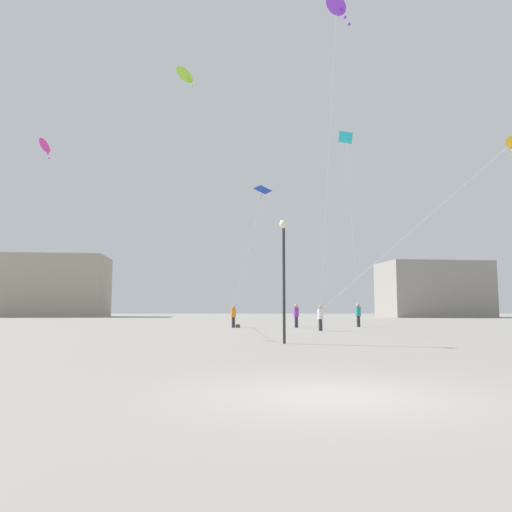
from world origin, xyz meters
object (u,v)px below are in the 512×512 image
kite_violet_diamond (336,29)px  person_in_white (320,317)px  person_in_purple (296,315)px  kite_amber_diamond (508,147)px  kite_lime_diamond (187,77)px  handbag_beside_flyer (238,326)px  kite_magenta_diamond (51,150)px  kite_cyan_delta (346,140)px  lamppost_east (284,260)px  kite_cobalt_delta (263,192)px  person_in_orange (233,315)px  building_left_hall (33,286)px  person_in_teal (358,314)px  building_centre_hall (433,290)px

kite_violet_diamond → person_in_white: bearing=81.1°
person_in_purple → person_in_white: bearing=25.5°
kite_amber_diamond → kite_lime_diamond: kite_lime_diamond is taller
kite_amber_diamond → handbag_beside_flyer: 21.85m
person_in_purple → handbag_beside_flyer: person_in_purple is taller
kite_magenta_diamond → handbag_beside_flyer: 18.23m
kite_amber_diamond → kite_cyan_delta: kite_cyan_delta is taller
kite_lime_diamond → lamppost_east: 13.58m
handbag_beside_flyer → kite_lime_diamond: bearing=-105.8°
kite_cobalt_delta → kite_amber_diamond: bearing=-40.4°
person_in_white → kite_cobalt_delta: size_ratio=0.17×
person_in_white → kite_lime_diamond: 16.82m
person_in_orange → person_in_white: (5.55, -5.96, -0.03)m
kite_amber_diamond → building_left_hall: kite_amber_diamond is taller
person_in_purple → kite_magenta_diamond: bearing=-38.7°
person_in_purple → kite_amber_diamond: bearing=62.8°
kite_violet_diamond → kite_cobalt_delta: kite_violet_diamond is taller
kite_cyan_delta → person_in_purple: bearing=174.4°
lamppost_east → kite_lime_diamond: bearing=125.2°
person_in_white → kite_amber_diamond: bearing=-136.7°
person_in_orange → kite_violet_diamond: kite_violet_diamond is taller
building_left_hall → person_in_teal: bearing=-50.6°
person_in_white → kite_amber_diamond: (10.13, -5.27, 9.87)m
kite_cobalt_delta → building_left_hall: (-38.28, 56.62, -4.99)m
person_in_white → kite_cyan_delta: 15.08m
kite_cyan_delta → kite_amber_diamond: bearing=-56.8°
kite_amber_diamond → building_left_hall: size_ratio=0.40×
person_in_orange → kite_cyan_delta: (8.82, -0.73, 13.73)m
person_in_orange → building_centre_hall: 59.27m
person_in_white → kite_magenta_diamond: 19.13m
building_left_hall → kite_amber_diamond: bearing=-52.8°
kite_violet_diamond → kite_cobalt_delta: 22.87m
kite_lime_diamond → person_in_purple: bearing=55.1°
person_in_white → lamppost_east: bearing=143.0°
person_in_purple → person_in_orange: bearing=-76.2°
person_in_white → kite_violet_diamond: 19.61m
person_in_white → building_left_hall: (-41.57, 62.77, 4.73)m
kite_cobalt_delta → kite_cyan_delta: 7.76m
person_in_orange → building_left_hall: 67.43m
kite_magenta_diamond → kite_cobalt_delta: bearing=39.8°
kite_violet_diamond → kite_lime_diamond: kite_lime_diamond is taller
lamppost_east → kite_cyan_delta: bearing=67.5°
person_in_purple → kite_violet_diamond: size_ratio=0.10×
person_in_orange → person_in_purple: person_in_purple is taller
person_in_teal → kite_cobalt_delta: (-7.67, -0.68, 9.61)m
person_in_white → building_left_hall: 75.43m
person_in_white → kite_cyan_delta: kite_cyan_delta is taller
building_left_hall → lamppost_east: (37.73, -74.71, -2.22)m
person_in_purple → person_in_teal: size_ratio=0.98×
person_in_orange → kite_cobalt_delta: (2.26, 0.19, 9.69)m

